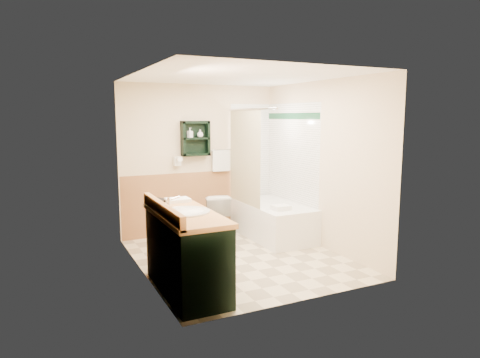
# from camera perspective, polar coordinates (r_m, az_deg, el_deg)

# --- Properties ---
(floor) EXTENTS (3.00, 3.00, 0.00)m
(floor) POSITION_cam_1_polar(r_m,az_deg,el_deg) (5.87, -0.05, -10.48)
(floor) COLOR beige
(floor) RESTS_ON ground
(back_wall) EXTENTS (2.60, 0.04, 2.40)m
(back_wall) POSITION_cam_1_polar(r_m,az_deg,el_deg) (6.99, -5.46, 2.61)
(back_wall) COLOR #FFE9C7
(back_wall) RESTS_ON ground
(left_wall) EXTENTS (0.04, 3.00, 2.40)m
(left_wall) POSITION_cam_1_polar(r_m,az_deg,el_deg) (5.17, -13.34, 0.40)
(left_wall) COLOR #FFE9C7
(left_wall) RESTS_ON ground
(right_wall) EXTENTS (0.04, 3.00, 2.40)m
(right_wall) POSITION_cam_1_polar(r_m,az_deg,el_deg) (6.28, 10.87, 1.85)
(right_wall) COLOR #FFE9C7
(right_wall) RESTS_ON ground
(ceiling) EXTENTS (2.60, 3.00, 0.04)m
(ceiling) POSITION_cam_1_polar(r_m,az_deg,el_deg) (5.58, -0.05, 13.75)
(ceiling) COLOR white
(ceiling) RESTS_ON back_wall
(wainscot_left) EXTENTS (2.98, 2.98, 1.00)m
(wainscot_left) POSITION_cam_1_polar(r_m,az_deg,el_deg) (5.32, -12.72, -7.06)
(wainscot_left) COLOR #B17C48
(wainscot_left) RESTS_ON left_wall
(wainscot_back) EXTENTS (2.58, 2.58, 1.00)m
(wainscot_back) POSITION_cam_1_polar(r_m,az_deg,el_deg) (7.06, -5.29, -3.08)
(wainscot_back) COLOR #B17C48
(wainscot_back) RESTS_ON back_wall
(mirror_frame) EXTENTS (1.30, 1.30, 1.00)m
(mirror_frame) POSITION_cam_1_polar(r_m,az_deg,el_deg) (4.62, -11.38, 3.29)
(mirror_frame) COLOR brown
(mirror_frame) RESTS_ON left_wall
(mirror_glass) EXTENTS (1.20, 1.20, 0.90)m
(mirror_glass) POSITION_cam_1_polar(r_m,az_deg,el_deg) (4.62, -11.32, 3.29)
(mirror_glass) COLOR white
(mirror_glass) RESTS_ON left_wall
(tile_right) EXTENTS (1.50, 1.50, 2.10)m
(tile_right) POSITION_cam_1_polar(r_m,az_deg,el_deg) (6.89, 6.85, 1.24)
(tile_right) COLOR white
(tile_right) RESTS_ON right_wall
(tile_back) EXTENTS (0.95, 0.95, 2.10)m
(tile_back) POSITION_cam_1_polar(r_m,az_deg,el_deg) (7.39, 2.15, 1.77)
(tile_back) COLOR white
(tile_back) RESTS_ON back_wall
(tile_accent) EXTENTS (1.50, 1.50, 0.10)m
(tile_accent) POSITION_cam_1_polar(r_m,az_deg,el_deg) (6.83, 6.91, 8.33)
(tile_accent) COLOR #134328
(tile_accent) RESTS_ON right_wall
(wall_shelf) EXTENTS (0.45, 0.15, 0.55)m
(wall_shelf) POSITION_cam_1_polar(r_m,az_deg,el_deg) (6.83, -5.96, 5.41)
(wall_shelf) COLOR black
(wall_shelf) RESTS_ON back_wall
(hair_dryer) EXTENTS (0.10, 0.24, 0.18)m
(hair_dryer) POSITION_cam_1_polar(r_m,az_deg,el_deg) (6.78, -8.37, 2.38)
(hair_dryer) COLOR white
(hair_dryer) RESTS_ON back_wall
(towel_bar) EXTENTS (0.40, 0.06, 0.40)m
(towel_bar) POSITION_cam_1_polar(r_m,az_deg,el_deg) (7.04, -2.61, 3.90)
(towel_bar) COLOR white
(towel_bar) RESTS_ON back_wall
(curtain_rod) EXTENTS (0.03, 1.60, 0.03)m
(curtain_rod) POSITION_cam_1_polar(r_m,az_deg,el_deg) (6.47, 1.32, 9.28)
(curtain_rod) COLOR silver
(curtain_rod) RESTS_ON back_wall
(shower_curtain) EXTENTS (1.05, 1.05, 1.70)m
(shower_curtain) POSITION_cam_1_polar(r_m,az_deg,el_deg) (6.66, 0.61, 1.93)
(shower_curtain) COLOR beige
(shower_curtain) RESTS_ON curtain_rod
(vanity) EXTENTS (0.59, 1.39, 0.88)m
(vanity) POSITION_cam_1_polar(r_m,az_deg,el_deg) (4.73, -7.14, -9.65)
(vanity) COLOR black
(vanity) RESTS_ON ground
(bathtub) EXTENTS (0.80, 1.50, 0.53)m
(bathtub) POSITION_cam_1_polar(r_m,az_deg,el_deg) (6.80, 4.47, -5.53)
(bathtub) COLOR white
(bathtub) RESTS_ON ground
(toilet) EXTENTS (0.52, 0.75, 0.67)m
(toilet) POSITION_cam_1_polar(r_m,az_deg,el_deg) (6.86, -3.30, -4.79)
(toilet) COLOR white
(toilet) RESTS_ON ground
(counter_towel) EXTENTS (0.28, 0.22, 0.04)m
(counter_towel) POSITION_cam_1_polar(r_m,az_deg,el_deg) (5.19, -8.31, -2.79)
(counter_towel) COLOR white
(counter_towel) RESTS_ON vanity
(vanity_book) EXTENTS (0.16, 0.11, 0.23)m
(vanity_book) POSITION_cam_1_polar(r_m,az_deg,el_deg) (5.19, -11.42, -1.79)
(vanity_book) COLOR black
(vanity_book) RESTS_ON vanity
(tub_towel) EXTENTS (0.25, 0.21, 0.07)m
(tub_towel) POSITION_cam_1_polar(r_m,az_deg,el_deg) (6.31, 5.49, -3.82)
(tub_towel) COLOR white
(tub_towel) RESTS_ON bathtub
(soap_bottle_a) EXTENTS (0.13, 0.17, 0.07)m
(soap_bottle_a) POSITION_cam_1_polar(r_m,az_deg,el_deg) (6.79, -6.69, 5.80)
(soap_bottle_a) COLOR white
(soap_bottle_a) RESTS_ON wall_shelf
(soap_bottle_b) EXTENTS (0.13, 0.15, 0.10)m
(soap_bottle_b) POSITION_cam_1_polar(r_m,az_deg,el_deg) (6.84, -5.34, 5.96)
(soap_bottle_b) COLOR white
(soap_bottle_b) RESTS_ON wall_shelf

